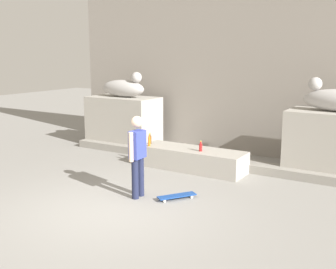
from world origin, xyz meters
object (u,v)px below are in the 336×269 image
object	(u,v)px
skater	(138,153)
bottle_orange	(149,141)
statue_reclining_left	(124,88)
bottle_red	(201,147)
skateboard	(177,196)
bottle_brown	(150,139)

from	to	relation	value
skater	bottle_orange	xyz separation A→B (m)	(-1.11, 2.06, -0.26)
statue_reclining_left	skater	xyz separation A→B (m)	(3.11, -3.63, -0.91)
bottle_orange	bottle_red	bearing A→B (deg)	7.96
skater	bottle_orange	world-z (taller)	skater
statue_reclining_left	skater	size ratio (longest dim) A/B	0.98
bottle_red	bottle_orange	bearing A→B (deg)	-172.04
statue_reclining_left	skateboard	xyz separation A→B (m)	(3.84, -3.32, -1.77)
bottle_orange	skater	bearing A→B (deg)	-61.64
statue_reclining_left	skater	distance (m)	4.86
statue_reclining_left	skateboard	world-z (taller)	statue_reclining_left
bottle_orange	bottle_brown	distance (m)	0.31
skater	bottle_orange	size ratio (longest dim) A/B	5.27
skater	skateboard	bearing A→B (deg)	110.83
bottle_brown	bottle_red	bearing A→B (deg)	-2.67
bottle_red	skateboard	bearing A→B (deg)	-76.50
bottle_orange	bottle_brown	size ratio (longest dim) A/B	1.12
skater	bottle_orange	distance (m)	2.36
skater	skateboard	world-z (taller)	skater
bottle_orange	skateboard	bearing A→B (deg)	-43.49
skateboard	bottle_brown	distance (m)	2.90
bottle_orange	statue_reclining_left	bearing A→B (deg)	141.82
bottle_orange	bottle_red	distance (m)	1.39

